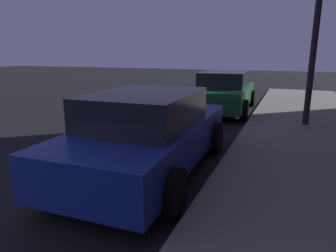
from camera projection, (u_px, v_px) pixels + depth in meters
name	position (u px, v px, depth m)	size (l,w,h in m)	color
car_blue	(149.00, 133.00, 5.13)	(2.11, 4.41, 1.43)	navy
car_green	(224.00, 91.00, 10.73)	(2.11, 4.54, 1.43)	#19592D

